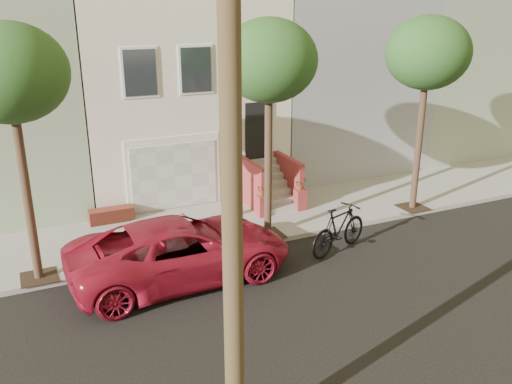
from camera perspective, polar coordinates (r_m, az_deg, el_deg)
name	(u,v)px	position (r m, az deg, el deg)	size (l,w,h in m)	color
ground	(301,309)	(13.10, 4.78, -12.10)	(90.00, 90.00, 0.00)	black
sidewalk	(220,225)	(17.39, -3.82, -3.47)	(40.00, 3.70, 0.15)	gray
house_row	(164,87)	(21.83, -9.62, 10.77)	(33.10, 11.70, 7.00)	silver
tree_left	(9,75)	(13.66, -24.49, 11.11)	(2.70, 2.57, 6.30)	#2D2116
tree_mid	(269,62)	(15.17, 1.38, 13.46)	(2.70, 2.57, 6.30)	#2D2116
tree_right	(428,54)	(18.24, 17.59, 13.61)	(2.70, 2.57, 6.30)	#2D2116
pickup_truck	(181,250)	(14.14, -7.87, -6.04)	(2.65, 5.74, 1.60)	maroon
motorcycle	(339,229)	(15.67, 8.71, -3.86)	(0.65, 2.31, 1.39)	black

